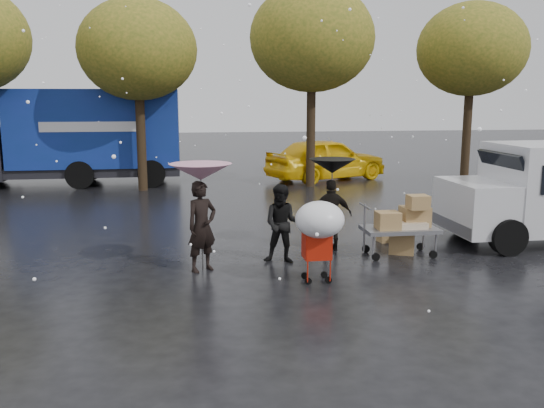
{
  "coord_description": "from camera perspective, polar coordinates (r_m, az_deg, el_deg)",
  "views": [
    {
      "loc": [
        -2.01,
        -10.42,
        3.17
      ],
      "look_at": [
        -0.28,
        1.0,
        1.05
      ],
      "focal_mm": 38.0,
      "sensor_mm": 36.0,
      "label": 1
    }
  ],
  "objects": [
    {
      "name": "ground",
      "position": [
        11.07,
        2.22,
        -6.23
      ],
      "size": [
        90.0,
        90.0,
        0.0
      ],
      "primitive_type": "plane",
      "color": "black",
      "rests_on": "ground"
    },
    {
      "name": "person_pink",
      "position": [
        10.7,
        -6.97,
        -2.22
      ],
      "size": [
        0.74,
        0.67,
        1.69
      ],
      "primitive_type": "imported",
      "rotation": [
        0.0,
        0.0,
        0.56
      ],
      "color": "black",
      "rests_on": "ground"
    },
    {
      "name": "person_middle",
      "position": [
        11.16,
        1.06,
        -2.0
      ],
      "size": [
        0.88,
        0.76,
        1.55
      ],
      "primitive_type": "imported",
      "rotation": [
        0.0,
        0.0,
        -0.27
      ],
      "color": "black",
      "rests_on": "ground"
    },
    {
      "name": "person_black",
      "position": [
        12.17,
        5.9,
        -1.1
      ],
      "size": [
        0.88,
        0.37,
        1.51
      ],
      "primitive_type": "imported",
      "rotation": [
        0.0,
        0.0,
        3.14
      ],
      "color": "black",
      "rests_on": "ground"
    },
    {
      "name": "umbrella_pink",
      "position": [
        10.52,
        -7.09,
        3.17
      ],
      "size": [
        1.14,
        1.14,
        2.01
      ],
      "color": "#4C4C4C",
      "rests_on": "ground"
    },
    {
      "name": "umbrella_black",
      "position": [
        12.01,
        5.99,
        3.74
      ],
      "size": [
        0.97,
        0.97,
        1.94
      ],
      "color": "#4C4C4C",
      "rests_on": "ground"
    },
    {
      "name": "vendor_cart",
      "position": [
        11.98,
        12.96,
        -1.63
      ],
      "size": [
        1.52,
        0.8,
        1.27
      ],
      "color": "slate",
      "rests_on": "ground"
    },
    {
      "name": "shopping_cart",
      "position": [
        9.83,
        4.7,
        -1.99
      ],
      "size": [
        0.84,
        0.84,
        1.46
      ],
      "color": "red",
      "rests_on": "ground"
    },
    {
      "name": "blue_truck",
      "position": [
        22.6,
        -19.03,
        6.26
      ],
      "size": [
        8.3,
        2.6,
        3.5
      ],
      "color": "navy",
      "rests_on": "ground"
    },
    {
      "name": "box_ground_near",
      "position": [
        12.25,
        12.74,
        -3.75
      ],
      "size": [
        0.62,
        0.57,
        0.45
      ],
      "primitive_type": "cube",
      "rotation": [
        0.0,
        0.0,
        -0.42
      ],
      "color": "olive",
      "rests_on": "ground"
    },
    {
      "name": "box_ground_far",
      "position": [
        13.19,
        11.33,
        -3.01
      ],
      "size": [
        0.44,
        0.36,
        0.31
      ],
      "primitive_type": "cube",
      "rotation": [
        0.0,
        0.0,
        0.13
      ],
      "color": "olive",
      "rests_on": "ground"
    },
    {
      "name": "yellow_taxi",
      "position": [
        22.76,
        5.4,
        4.47
      ],
      "size": [
        5.27,
        3.69,
        1.67
      ],
      "primitive_type": "imported",
      "rotation": [
        0.0,
        0.0,
        1.96
      ],
      "color": "yellow",
      "rests_on": "ground"
    },
    {
      "name": "tree_row",
      "position": [
        20.56,
        -4.43,
        15.55
      ],
      "size": [
        21.6,
        4.4,
        7.12
      ],
      "color": "black",
      "rests_on": "ground"
    }
  ]
}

